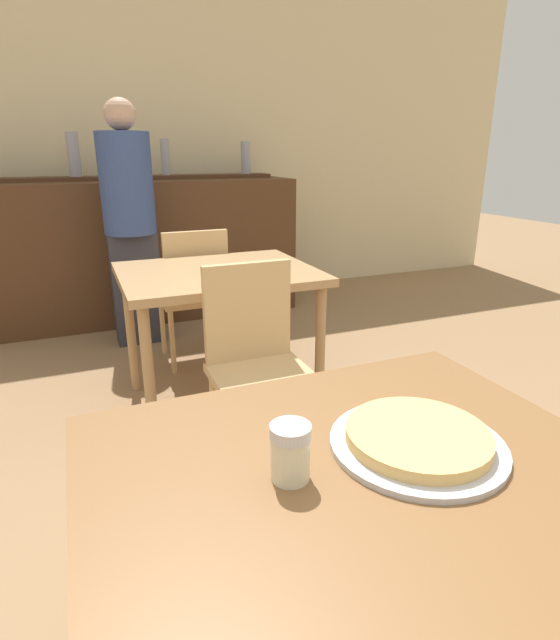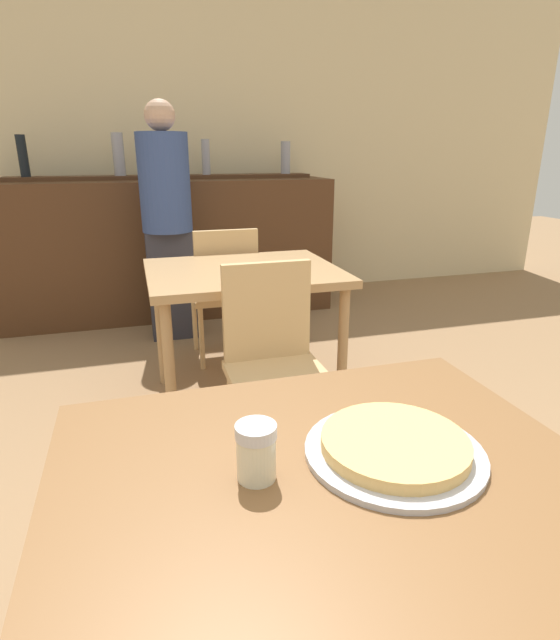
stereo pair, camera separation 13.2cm
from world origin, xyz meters
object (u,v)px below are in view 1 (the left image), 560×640
Objects in this scene: chair_far_side_back at (194,289)px; person_standing at (130,218)px; pizza_tray at (418,440)px; cheese_shaker at (290,452)px; chair_far_side_front at (256,354)px.

person_standing is (-0.28, 0.56, 0.38)m from chair_far_side_back.
chair_far_side_back is at bearing 87.54° from pizza_tray.
cheese_shaker is 0.06× the size of person_standing.
cheese_shaker reaches higher than chair_far_side_back.
pizza_tray is (-0.10, -2.29, 0.29)m from chair_far_side_back.
pizza_tray is at bearing 87.54° from chair_far_side_back.
pizza_tray is at bearing -1.38° from cheese_shaker.
cheese_shaker is 2.84m from person_standing.
chair_far_side_front reaches higher than pizza_tray.
pizza_tray is 2.86m from person_standing.
pizza_tray is (-0.10, -1.16, 0.29)m from chair_far_side_front.
person_standing reaches higher than pizza_tray.
person_standing is at bearing -62.99° from chair_far_side_back.
cheese_shaker reaches higher than pizza_tray.
cheese_shaker is (-0.35, -2.29, 0.33)m from chair_far_side_back.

